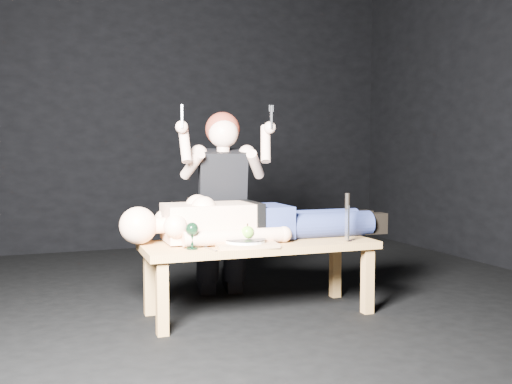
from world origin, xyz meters
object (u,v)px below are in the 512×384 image
kneeling_woman (221,202)px  goblet (192,236)px  serving_tray (245,244)px  table (259,278)px  carving_knife (347,217)px  lying_man (259,216)px

kneeling_woman → goblet: kneeling_woman is taller
kneeling_woman → serving_tray: size_ratio=3.69×
table → serving_tray: size_ratio=4.01×
carving_knife → table: bearing=159.0°
table → lying_man: size_ratio=0.93×
serving_tray → kneeling_woman: bearing=84.5°
serving_tray → carving_knife: bearing=-6.3°
lying_man → table: bearing=-111.6°
table → goblet: size_ratio=9.29×
lying_man → goblet: lying_man is taller
table → goblet: (-0.45, -0.13, 0.30)m
serving_tray → goblet: 0.32m
table → lying_man: (0.05, 0.12, 0.37)m
goblet → carving_knife: (0.95, -0.07, 0.07)m
table → lying_man: bearing=68.4°
lying_man → goblet: 0.56m
lying_man → serving_tray: bearing=-125.8°
kneeling_woman → carving_knife: (0.57, -0.75, -0.05)m
kneeling_woman → carving_knife: kneeling_woman is taller
goblet → serving_tray: bearing=-0.4°
lying_man → goblet: (-0.50, -0.24, -0.07)m
goblet → kneeling_woman: bearing=60.5°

